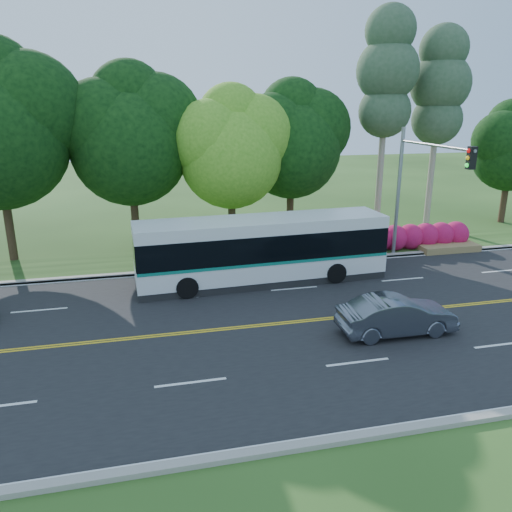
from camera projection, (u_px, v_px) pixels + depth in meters
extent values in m
plane|color=#254316|center=(332.00, 319.00, 19.82)|extent=(120.00, 120.00, 0.00)
cube|color=black|center=(332.00, 318.00, 19.82)|extent=(60.00, 14.00, 0.02)
cube|color=gray|center=(283.00, 263.00, 26.45)|extent=(60.00, 0.30, 0.15)
cube|color=gray|center=(433.00, 425.00, 13.14)|extent=(60.00, 0.30, 0.15)
cube|color=#254316|center=(274.00, 254.00, 28.18)|extent=(60.00, 4.00, 0.10)
cube|color=gold|center=(333.00, 319.00, 19.74)|extent=(57.00, 0.10, 0.00)
cube|color=gold|center=(332.00, 317.00, 19.89)|extent=(57.00, 0.10, 0.00)
cube|color=silver|center=(191.00, 382.00, 15.25)|extent=(2.20, 0.12, 0.00)
cube|color=silver|center=(358.00, 362.00, 16.45)|extent=(2.20, 0.12, 0.00)
cube|color=silver|center=(502.00, 344.00, 17.64)|extent=(2.20, 0.12, 0.00)
cube|color=silver|center=(39.00, 310.00, 20.56)|extent=(2.20, 0.12, 0.00)
cube|color=silver|center=(174.00, 299.00, 21.76)|extent=(2.20, 0.12, 0.00)
cube|color=silver|center=(294.00, 288.00, 22.96)|extent=(2.20, 0.12, 0.00)
cube|color=silver|center=(403.00, 279.00, 24.16)|extent=(2.20, 0.12, 0.00)
cube|color=silver|center=(501.00, 271.00, 25.36)|extent=(2.20, 0.12, 0.00)
cube|color=silver|center=(284.00, 266.00, 26.19)|extent=(57.00, 0.12, 0.00)
cube|color=silver|center=(427.00, 420.00, 13.44)|extent=(57.00, 0.12, 0.00)
cylinder|color=#302315|center=(9.00, 226.00, 26.42)|extent=(0.44, 0.44, 3.96)
sphere|color=black|center=(28.00, 109.00, 25.30)|extent=(5.76, 5.76, 5.76)
cylinder|color=#302315|center=(135.00, 219.00, 28.82)|extent=(0.44, 0.44, 3.60)
sphere|color=black|center=(130.00, 146.00, 27.61)|extent=(6.60, 6.60, 6.60)
sphere|color=black|center=(156.00, 121.00, 27.82)|extent=(5.28, 5.28, 5.28)
sphere|color=black|center=(103.00, 125.00, 26.80)|extent=(4.95, 4.95, 4.95)
sphere|color=black|center=(128.00, 99.00, 27.27)|extent=(4.29, 4.29, 4.29)
cylinder|color=#302315|center=(232.00, 220.00, 29.14)|extent=(0.44, 0.44, 3.24)
sphere|color=#49901D|center=(231.00, 157.00, 28.07)|extent=(5.80, 5.80, 5.80)
sphere|color=#49901D|center=(252.00, 135.00, 28.29)|extent=(4.64, 4.64, 4.64)
sphere|color=#49901D|center=(211.00, 139.00, 27.33)|extent=(4.35, 4.35, 4.35)
sphere|color=#49901D|center=(231.00, 117.00, 27.82)|extent=(3.77, 3.77, 3.77)
cylinder|color=#302315|center=(290.00, 211.00, 31.38)|extent=(0.44, 0.44, 3.42)
sphere|color=black|center=(291.00, 149.00, 30.26)|extent=(6.00, 6.00, 6.00)
sphere|color=black|center=(311.00, 128.00, 30.48)|extent=(4.80, 4.80, 4.80)
sphere|color=black|center=(273.00, 132.00, 29.50)|extent=(4.50, 4.50, 4.50)
sphere|color=black|center=(292.00, 110.00, 29.99)|extent=(3.90, 3.90, 3.90)
cylinder|color=#A19382|center=(381.00, 157.00, 31.75)|extent=(0.40, 0.40, 9.80)
sphere|color=#314E31|center=(385.00, 111.00, 30.92)|extent=(3.23, 3.23, 3.23)
sphere|color=#314E31|center=(388.00, 70.00, 30.22)|extent=(3.80, 3.80, 3.80)
sphere|color=#314E31|center=(390.00, 30.00, 29.56)|extent=(3.04, 3.04, 3.04)
cylinder|color=#A19382|center=(432.00, 160.00, 33.19)|extent=(0.40, 0.40, 9.10)
sphere|color=#314E31|center=(437.00, 120.00, 32.42)|extent=(3.23, 3.23, 3.23)
sphere|color=#314E31|center=(440.00, 84.00, 31.77)|extent=(3.80, 3.80, 3.80)
sphere|color=#314E31|center=(444.00, 49.00, 31.16)|extent=(3.04, 3.04, 3.04)
cylinder|color=#302315|center=(504.00, 201.00, 35.38)|extent=(0.44, 0.44, 3.06)
sphere|color=black|center=(511.00, 153.00, 34.40)|extent=(5.20, 5.20, 5.20)
sphere|color=black|center=(502.00, 140.00, 33.72)|extent=(3.90, 3.90, 3.90)
sphere|color=black|center=(512.00, 124.00, 34.22)|extent=(3.38, 3.38, 3.38)
sphere|color=#AA0E4C|center=(329.00, 242.00, 27.88)|extent=(1.50, 1.50, 1.50)
sphere|color=#AA0E4C|center=(346.00, 241.00, 28.10)|extent=(1.50, 1.50, 1.50)
sphere|color=#AA0E4C|center=(362.00, 240.00, 28.32)|extent=(1.50, 1.50, 1.50)
sphere|color=#AA0E4C|center=(378.00, 239.00, 28.53)|extent=(1.50, 1.50, 1.50)
sphere|color=#AA0E4C|center=(394.00, 238.00, 28.75)|extent=(1.50, 1.50, 1.50)
sphere|color=#AA0E4C|center=(410.00, 237.00, 28.97)|extent=(1.50, 1.50, 1.50)
sphere|color=#AA0E4C|center=(425.00, 236.00, 29.19)|extent=(1.50, 1.50, 1.50)
sphere|color=#AA0E4C|center=(441.00, 235.00, 29.41)|extent=(1.50, 1.50, 1.50)
sphere|color=#AA0E4C|center=(456.00, 234.00, 29.62)|extent=(1.50, 1.50, 1.50)
cube|color=olive|center=(448.00, 247.00, 28.82)|extent=(3.50, 1.40, 0.40)
cylinder|color=gray|center=(398.00, 194.00, 27.00)|extent=(0.20, 0.20, 7.00)
cylinder|color=gray|center=(435.00, 145.00, 23.38)|extent=(0.14, 6.00, 0.14)
cube|color=black|center=(471.00, 158.00, 20.86)|extent=(0.32, 0.28, 0.95)
sphere|color=red|center=(469.00, 151.00, 20.74)|extent=(0.18, 0.18, 0.18)
sphere|color=yellow|center=(468.00, 158.00, 20.83)|extent=(0.18, 0.18, 0.18)
sphere|color=#19D833|center=(467.00, 165.00, 20.91)|extent=(0.18, 0.18, 0.18)
cube|color=silver|center=(262.00, 265.00, 23.67)|extent=(11.87, 3.07, 0.97)
cube|color=black|center=(262.00, 243.00, 23.35)|extent=(11.81, 3.10, 1.22)
cube|color=silver|center=(262.00, 224.00, 23.09)|extent=(11.87, 3.07, 0.55)
cube|color=#0C715F|center=(262.00, 256.00, 23.55)|extent=(11.81, 3.11, 0.14)
cube|color=black|center=(134.00, 250.00, 21.79)|extent=(0.17, 2.30, 1.67)
cube|color=#19E54C|center=(133.00, 229.00, 21.51)|extent=(0.12, 1.50, 0.22)
cube|color=black|center=(262.00, 278.00, 23.86)|extent=(11.86, 2.97, 0.34)
cylinder|color=black|center=(187.00, 288.00, 21.71)|extent=(0.99, 0.32, 0.98)
cylinder|color=black|center=(180.00, 271.00, 23.86)|extent=(0.99, 0.32, 0.98)
cylinder|color=black|center=(336.00, 273.00, 23.56)|extent=(0.99, 0.32, 0.98)
cylinder|color=black|center=(317.00, 259.00, 25.71)|extent=(0.99, 0.32, 0.98)
imported|color=#545865|center=(397.00, 315.00, 18.31)|extent=(4.33, 1.54, 1.42)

